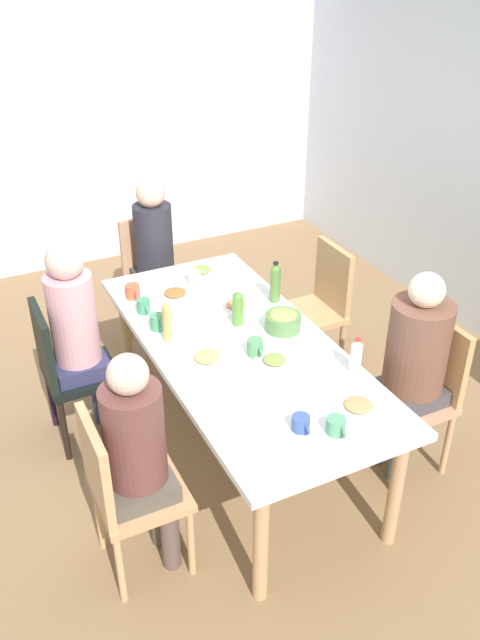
{
  "coord_description": "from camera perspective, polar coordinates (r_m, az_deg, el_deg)",
  "views": [
    {
      "loc": [
        2.68,
        -1.32,
        2.67
      ],
      "look_at": [
        0.0,
        0.0,
        0.88
      ],
      "focal_mm": 37.13,
      "sensor_mm": 36.0,
      "label": 1
    }
  ],
  "objects": [
    {
      "name": "ground_plane",
      "position": [
        4.01,
        0.0,
        -10.87
      ],
      "size": [
        6.93,
        6.93,
        0.0
      ],
      "primitive_type": "plane",
      "color": "olive"
    },
    {
      "name": "wall_left",
      "position": [
        5.94,
        -13.24,
        16.81
      ],
      "size": [
        0.12,
        4.57,
        2.6
      ],
      "primitive_type": "cube",
      "color": "silver",
      "rests_on": "ground_plane"
    },
    {
      "name": "dining_table",
      "position": [
        3.6,
        0.0,
        -3.06
      ],
      "size": [
        2.1,
        0.93,
        0.73
      ],
      "color": "white",
      "rests_on": "ground_plane"
    },
    {
      "name": "chair_0",
      "position": [
        4.43,
        6.82,
        1.5
      ],
      "size": [
        0.4,
        0.4,
        0.9
      ],
      "color": "tan",
      "rests_on": "ground_plane"
    },
    {
      "name": "chair_1",
      "position": [
        3.09,
        -10.11,
        -14.07
      ],
      "size": [
        0.4,
        0.4,
        0.9
      ],
      "color": "tan",
      "rests_on": "ground_plane"
    },
    {
      "name": "person_1",
      "position": [
        2.98,
        -8.73,
        -10.98
      ],
      "size": [
        0.3,
        0.3,
        1.2
      ],
      "color": "brown",
      "rests_on": "ground_plane"
    },
    {
      "name": "chair_2",
      "position": [
        3.74,
        15.4,
        -5.63
      ],
      "size": [
        0.4,
        0.4,
        0.9
      ],
      "color": "tan",
      "rests_on": "ground_plane"
    },
    {
      "name": "person_2",
      "position": [
        3.57,
        14.79,
        -3.16
      ],
      "size": [
        0.32,
        0.32,
        1.22
      ],
      "color": "#3D4844",
      "rests_on": "ground_plane"
    },
    {
      "name": "chair_3",
      "position": [
        3.89,
        -14.75,
        -3.95
      ],
      "size": [
        0.4,
        0.4,
        0.9
      ],
      "color": "black",
      "rests_on": "ground_plane"
    },
    {
      "name": "person_3",
      "position": [
        3.78,
        -13.88,
        -0.73
      ],
      "size": [
        0.3,
        0.3,
        1.27
      ],
      "color": "#283650",
      "rests_on": "ground_plane"
    },
    {
      "name": "chair_4",
      "position": [
        4.83,
        -7.53,
        4.05
      ],
      "size": [
        0.4,
        0.4,
        0.9
      ],
      "color": "tan",
      "rests_on": "ground_plane"
    },
    {
      "name": "person_4",
      "position": [
        4.65,
        -7.33,
        5.97
      ],
      "size": [
        0.3,
        0.3,
        1.24
      ],
      "color": "#484844",
      "rests_on": "ground_plane"
    },
    {
      "name": "plate_0",
      "position": [
        3.15,
        10.16,
        -7.39
      ],
      "size": [
        0.24,
        0.24,
        0.04
      ],
      "color": "silver",
      "rests_on": "dining_table"
    },
    {
      "name": "plate_1",
      "position": [
        3.43,
        -2.85,
        -3.34
      ],
      "size": [
        0.25,
        0.25,
        0.04
      ],
      "color": "silver",
      "rests_on": "dining_table"
    },
    {
      "name": "plate_2",
      "position": [
        3.4,
        3.0,
        -3.6
      ],
      "size": [
        0.22,
        0.22,
        0.04
      ],
      "color": "silver",
      "rests_on": "dining_table"
    },
    {
      "name": "plate_3",
      "position": [
        3.89,
        -0.31,
        1.23
      ],
      "size": [
        0.22,
        0.22,
        0.04
      ],
      "color": "white",
      "rests_on": "dining_table"
    },
    {
      "name": "plate_4",
      "position": [
        4.29,
        -3.33,
        4.21
      ],
      "size": [
        0.23,
        0.23,
        0.04
      ],
      "color": "white",
      "rests_on": "dining_table"
    },
    {
      "name": "plate_5",
      "position": [
        4.03,
        -5.61,
        2.22
      ],
      "size": [
        0.24,
        0.24,
        0.04
      ],
      "color": "white",
      "rests_on": "dining_table"
    },
    {
      "name": "bowl_0",
      "position": [
        3.67,
        3.72,
        -0.03
      ],
      "size": [
        0.2,
        0.2,
        0.11
      ],
      "color": "#547E47",
      "rests_on": "dining_table"
    },
    {
      "name": "cup_0",
      "position": [
        3.45,
        1.32,
        -2.38
      ],
      "size": [
        0.12,
        0.08,
        0.09
      ],
      "color": "#4F8B5A",
      "rests_on": "dining_table"
    },
    {
      "name": "cup_1",
      "position": [
        2.99,
        8.28,
        -9.02
      ],
      "size": [
        0.12,
        0.09,
        0.08
      ],
      "color": "#51926A",
      "rests_on": "dining_table"
    },
    {
      "name": "cup_2",
      "position": [
        3.87,
        -8.3,
        1.19
      ],
      "size": [
        0.11,
        0.08,
        0.09
      ],
      "color": "#3E8A63",
      "rests_on": "dining_table"
    },
    {
      "name": "cup_3",
      "position": [
        2.99,
        5.28,
        -8.86
      ],
      "size": [
        0.12,
        0.08,
        0.07
      ],
      "color": "#385494",
      "rests_on": "dining_table"
    },
    {
      "name": "cup_4",
      "position": [
        3.7,
        -7.14,
        -0.19
      ],
      "size": [
        0.12,
        0.08,
        0.09
      ],
      "color": "#438E5E",
      "rests_on": "dining_table"
    },
    {
      "name": "cup_5",
      "position": [
        4.04,
        -9.22,
        2.45
      ],
      "size": [
        0.12,
        0.09,
        0.08
      ],
      "color": "#C25636",
      "rests_on": "dining_table"
    },
    {
      "name": "cup_6",
      "position": [
        4.17,
        -3.94,
        3.7
      ],
      "size": [
        0.11,
        0.08,
        0.08
      ],
      "color": "white",
      "rests_on": "dining_table"
    },
    {
      "name": "bottle_0",
      "position": [
        3.69,
        -0.19,
        1.07
      ],
      "size": [
        0.06,
        0.06,
        0.22
      ],
      "color": "#558434",
      "rests_on": "dining_table"
    },
    {
      "name": "bottle_1",
      "position": [
        3.34,
        9.98,
        -3.11
      ],
      "size": [
        0.06,
        0.06,
        0.2
      ],
      "color": "silver",
      "rests_on": "dining_table"
    },
    {
      "name": "bottle_2",
      "position": [
        3.92,
        3.05,
        3.23
      ],
      "size": [
        0.06,
        0.06,
        0.26
      ],
      "color": "#507C3A",
      "rests_on": "dining_table"
    },
    {
      "name": "bottle_3",
      "position": [
        3.55,
        -6.32,
        -0.11
      ],
      "size": [
        0.05,
        0.05,
        0.26
      ],
      "color": "tan",
      "rests_on": "dining_table"
    }
  ]
}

